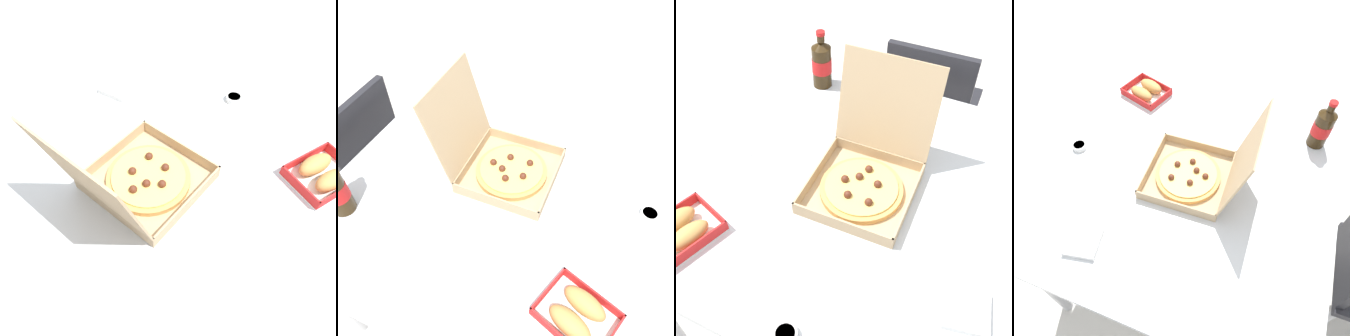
{
  "view_description": "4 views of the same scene",
  "coord_description": "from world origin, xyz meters",
  "views": [
    {
      "loc": [
        -0.4,
        0.38,
        1.53
      ],
      "look_at": [
        -0.01,
        -0.05,
        0.78
      ],
      "focal_mm": 35.64,
      "sensor_mm": 36.0,
      "label": 1
    },
    {
      "loc": [
        -0.69,
        -0.32,
        1.64
      ],
      "look_at": [
        0.02,
        0.0,
        0.75
      ],
      "focal_mm": 36.96,
      "sensor_mm": 36.0,
      "label": 2
    },
    {
      "loc": [
        0.33,
        -0.76,
        1.7
      ],
      "look_at": [
        -0.03,
        0.0,
        0.79
      ],
      "focal_mm": 45.15,
      "sensor_mm": 36.0,
      "label": 3
    },
    {
      "loc": [
        0.72,
        0.23,
        1.75
      ],
      "look_at": [
        0.01,
        -0.05,
        0.74
      ],
      "focal_mm": 35.06,
      "sensor_mm": 36.0,
      "label": 4
    }
  ],
  "objects": [
    {
      "name": "dining_table",
      "position": [
        0.0,
        0.0,
        0.65
      ],
      "size": [
        1.16,
        1.08,
        0.72
      ],
      "color": "silver",
      "rests_on": "ground_plane"
    },
    {
      "name": "paper_menu",
      "position": [
        -0.42,
        0.08,
        0.72
      ],
      "size": [
        0.25,
        0.22,
        0.0
      ],
      "primitive_type": "cube",
      "rotation": [
        0.0,
        0.0,
        -0.42
      ],
      "color": "white",
      "rests_on": "dining_table"
    },
    {
      "name": "bread_side_box",
      "position": [
        -0.35,
        -0.36,
        0.75
      ],
      "size": [
        0.2,
        0.23,
        0.06
      ],
      "color": "white",
      "rests_on": "dining_table"
    },
    {
      "name": "napkin_pile",
      "position": [
        0.41,
        -0.25,
        0.73
      ],
      "size": [
        0.13,
        0.13,
        0.02
      ],
      "primitive_type": "cube",
      "rotation": [
        0.0,
        0.0,
        0.2
      ],
      "color": "white",
      "rests_on": "dining_table"
    },
    {
      "name": "pizza_box_open",
      "position": [
        0.03,
        0.02,
        0.77
      ],
      "size": [
        0.31,
        0.39,
        0.34
      ],
      "color": "tan",
      "rests_on": "dining_table"
    },
    {
      "name": "ground_plane",
      "position": [
        0.0,
        0.0,
        0.0
      ],
      "size": [
        10.0,
        10.0,
        0.0
      ],
      "primitive_type": "plane",
      "color": "beige"
    },
    {
      "name": "chair",
      "position": [
        0.03,
        0.78,
        0.48
      ],
      "size": [
        0.41,
        0.41,
        0.83
      ],
      "color": "#232328",
      "rests_on": "ground_plane"
    },
    {
      "name": "dipping_sauce_cup",
      "position": [
        0.05,
        -0.48,
        0.73
      ],
      "size": [
        0.06,
        0.06,
        0.02
      ],
      "color": "white",
      "rests_on": "dining_table"
    }
  ]
}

